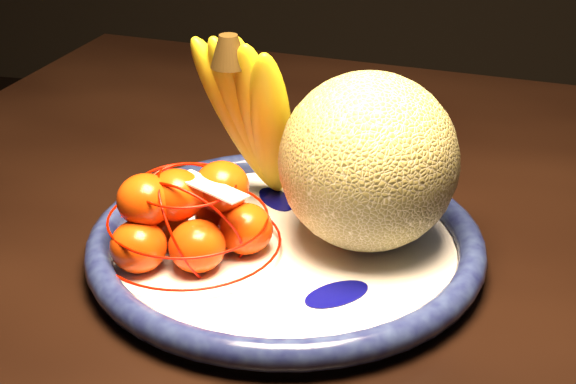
% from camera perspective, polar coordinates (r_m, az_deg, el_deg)
% --- Properties ---
extents(dining_table, '(1.65, 1.10, 0.78)m').
position_cam_1_polar(dining_table, '(1.03, 14.19, -5.92)').
color(dining_table, black).
rests_on(dining_table, ground).
extents(fruit_bowl, '(0.40, 0.40, 0.03)m').
position_cam_1_polar(fruit_bowl, '(0.88, -0.15, -3.44)').
color(fruit_bowl, white).
rests_on(fruit_bowl, dining_table).
extents(cantaloupe, '(0.18, 0.18, 0.18)m').
position_cam_1_polar(cantaloupe, '(0.85, 5.23, 1.97)').
color(cantaloupe, olive).
rests_on(cantaloupe, fruit_bowl).
extents(banana_bunch, '(0.13, 0.14, 0.21)m').
position_cam_1_polar(banana_bunch, '(0.92, -2.14, 5.23)').
color(banana_bunch, gold).
rests_on(banana_bunch, fruit_bowl).
extents(mandarin_bag, '(0.24, 0.24, 0.11)m').
position_cam_1_polar(mandarin_bag, '(0.86, -6.44, -1.66)').
color(mandarin_bag, '#FF4C0E').
rests_on(mandarin_bag, fruit_bowl).
extents(price_tag, '(0.08, 0.05, 0.01)m').
position_cam_1_polar(price_tag, '(0.83, -5.01, 0.35)').
color(price_tag, white).
rests_on(price_tag, mandarin_bag).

